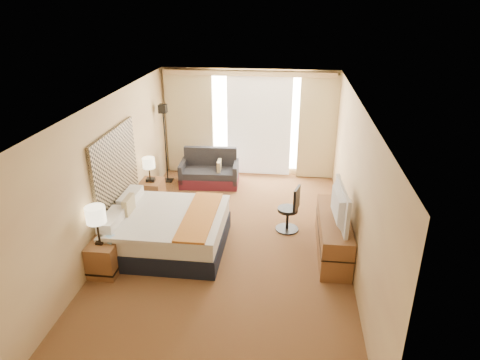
# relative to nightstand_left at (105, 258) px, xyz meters

# --- Properties ---
(floor) EXTENTS (4.20, 7.00, 0.02)m
(floor) POSITION_rel_nightstand_left_xyz_m (1.87, 1.05, -0.28)
(floor) COLOR #5A2419
(floor) RESTS_ON ground
(ceiling) EXTENTS (4.20, 7.00, 0.02)m
(ceiling) POSITION_rel_nightstand_left_xyz_m (1.87, 1.05, 2.33)
(ceiling) COLOR silver
(ceiling) RESTS_ON wall_back
(wall_back) EXTENTS (4.20, 0.02, 2.60)m
(wall_back) POSITION_rel_nightstand_left_xyz_m (1.87, 4.55, 1.02)
(wall_back) COLOR #DFC588
(wall_back) RESTS_ON ground
(wall_front) EXTENTS (4.20, 0.02, 2.60)m
(wall_front) POSITION_rel_nightstand_left_xyz_m (1.87, -2.45, 1.02)
(wall_front) COLOR #DFC588
(wall_front) RESTS_ON ground
(wall_left) EXTENTS (0.02, 7.00, 2.60)m
(wall_left) POSITION_rel_nightstand_left_xyz_m (-0.23, 1.05, 1.02)
(wall_left) COLOR #DFC588
(wall_left) RESTS_ON ground
(wall_right) EXTENTS (0.02, 7.00, 2.60)m
(wall_right) POSITION_rel_nightstand_left_xyz_m (3.97, 1.05, 1.02)
(wall_right) COLOR #DFC588
(wall_right) RESTS_ON ground
(headboard) EXTENTS (0.06, 1.85, 1.50)m
(headboard) POSITION_rel_nightstand_left_xyz_m (-0.19, 1.25, 1.01)
(headboard) COLOR black
(headboard) RESTS_ON wall_left
(nightstand_left) EXTENTS (0.45, 0.52, 0.55)m
(nightstand_left) POSITION_rel_nightstand_left_xyz_m (0.00, 0.00, 0.00)
(nightstand_left) COLOR brown
(nightstand_left) RESTS_ON floor
(nightstand_right) EXTENTS (0.45, 0.52, 0.55)m
(nightstand_right) POSITION_rel_nightstand_left_xyz_m (0.00, 2.50, 0.00)
(nightstand_right) COLOR brown
(nightstand_right) RESTS_ON floor
(media_dresser) EXTENTS (0.50, 1.80, 0.70)m
(media_dresser) POSITION_rel_nightstand_left_xyz_m (3.70, 1.05, 0.07)
(media_dresser) COLOR brown
(media_dresser) RESTS_ON floor
(window) EXTENTS (2.30, 0.02, 2.30)m
(window) POSITION_rel_nightstand_left_xyz_m (2.12, 4.52, 1.04)
(window) COLOR silver
(window) RESTS_ON wall_back
(curtains) EXTENTS (4.12, 0.19, 2.56)m
(curtains) POSITION_rel_nightstand_left_xyz_m (1.87, 4.44, 1.13)
(curtains) COLOR beige
(curtains) RESTS_ON floor
(bed) EXTENTS (1.96, 1.80, 0.95)m
(bed) POSITION_rel_nightstand_left_xyz_m (0.81, 0.87, 0.07)
(bed) COLOR black
(bed) RESTS_ON floor
(loveseat) EXTENTS (1.40, 0.80, 0.85)m
(loveseat) POSITION_rel_nightstand_left_xyz_m (1.03, 3.70, 0.01)
(loveseat) COLOR #511721
(loveseat) RESTS_ON floor
(floor_lamp) EXTENTS (0.24, 0.24, 1.89)m
(floor_lamp) POSITION_rel_nightstand_left_xyz_m (-0.03, 3.78, 1.06)
(floor_lamp) COLOR black
(floor_lamp) RESTS_ON floor
(desk_chair) EXTENTS (0.44, 0.44, 0.91)m
(desk_chair) POSITION_rel_nightstand_left_xyz_m (2.95, 1.74, 0.13)
(desk_chair) COLOR black
(desk_chair) RESTS_ON floor
(lamp_left) EXTENTS (0.31, 0.31, 0.65)m
(lamp_left) POSITION_rel_nightstand_left_xyz_m (-0.04, -0.01, 0.78)
(lamp_left) COLOR black
(lamp_left) RESTS_ON nightstand_left
(lamp_right) EXTENTS (0.25, 0.25, 0.54)m
(lamp_right) POSITION_rel_nightstand_left_xyz_m (-0.00, 2.45, 0.69)
(lamp_right) COLOR black
(lamp_right) RESTS_ON nightstand_right
(tissue_box) EXTENTS (0.16, 0.16, 0.11)m
(tissue_box) POSITION_rel_nightstand_left_xyz_m (0.11, 0.06, 0.33)
(tissue_box) COLOR #9ACEEF
(tissue_box) RESTS_ON nightstand_left
(telephone) EXTENTS (0.19, 0.15, 0.07)m
(telephone) POSITION_rel_nightstand_left_xyz_m (-0.00, 2.48, 0.31)
(telephone) COLOR black
(telephone) RESTS_ON nightstand_right
(television) EXTENTS (0.23, 1.13, 0.65)m
(television) POSITION_rel_nightstand_left_xyz_m (3.65, 0.86, 0.75)
(television) COLOR black
(television) RESTS_ON media_dresser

